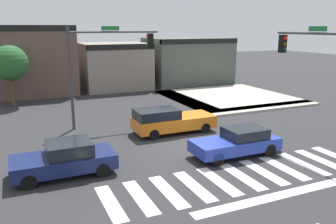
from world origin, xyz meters
TOP-DOWN VIEW (x-y plane):
  - ground_plane at (0.00, 0.00)m, footprint 120.00×120.00m
  - crosswalk_near at (0.00, -4.50)m, footprint 11.79×2.88m
  - curb_corner_northeast at (8.49, 9.42)m, footprint 10.00×10.60m
  - storefront_row at (1.46, 18.93)m, footprint 23.84×6.07m
  - traffic_signal_southeast at (5.07, -3.32)m, footprint 0.32×4.98m
  - traffic_signal_northwest at (-3.09, 5.51)m, footprint 5.67×0.32m
  - car_navy at (-6.70, -1.29)m, footprint 4.22×1.94m
  - car_blue at (1.26, -2.34)m, footprint 4.30×1.75m
  - car_orange at (-0.20, 2.39)m, footprint 4.80×1.92m
  - roadside_tree at (-8.50, 14.00)m, footprint 2.74×2.74m

SIDE VIEW (x-z plane):
  - ground_plane at x=0.00m, z-range 0.00..0.00m
  - crosswalk_near at x=0.00m, z-range 0.00..0.01m
  - curb_corner_northeast at x=8.49m, z-range 0.00..0.15m
  - car_blue at x=1.26m, z-range 0.01..1.35m
  - car_navy at x=-6.70m, z-range -0.01..1.42m
  - car_orange at x=-0.20m, z-range 0.01..1.51m
  - storefront_row at x=1.46m, z-range -0.45..5.82m
  - roadside_tree at x=-8.50m, z-range 0.98..5.75m
  - traffic_signal_southeast at x=5.07m, z-range 1.21..7.35m
  - traffic_signal_northwest at x=-3.09m, z-range 1.25..7.41m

